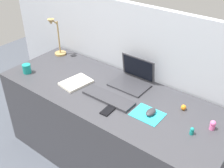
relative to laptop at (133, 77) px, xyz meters
The scene contains 14 objects.
ground_plane 0.83m from the laptop, 106.63° to the right, with size 6.00×6.00×0.00m, color #474C56.
back_wall 0.22m from the laptop, 112.24° to the left, with size 3.07×0.05×1.33m, color #B2B7C1.
desk 0.49m from the laptop, 106.63° to the right, with size 1.87×0.71×0.74m, color #38383D.
laptop is the anchor object (origin of this frame).
keyboard 0.30m from the laptop, 94.29° to the right, with size 0.41×0.13×0.02m, color #333338.
mousepad 0.42m from the laptop, 42.08° to the right, with size 0.21×0.17×0.00m, color #28B7CC.
mouse 0.42m from the laptop, 39.10° to the right, with size 0.06×0.10×0.03m, color #333338.
cell_phone 0.42m from the laptop, 80.76° to the right, with size 0.06×0.13×0.01m, color black.
desk_lamp 0.87m from the laptop, behind, with size 0.11×0.16×0.38m.
notebook_pad 0.47m from the laptop, 141.31° to the right, with size 0.17×0.24×0.02m, color silver.
coffee_mug 0.92m from the laptop, 152.98° to the right, with size 0.07×0.07×0.08m, color teal.
toy_figurine_pink 0.73m from the laptop, 12.05° to the right, with size 0.04×0.04×0.07m.
toy_figurine_teal 0.69m from the laptop, 23.72° to the right, with size 0.03×0.03×0.05m.
toy_figurine_orange 0.49m from the laptop, ahead, with size 0.04×0.04×0.04m, color orange.
Camera 1 is at (1.08, -1.37, 1.93)m, focal length 43.65 mm.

